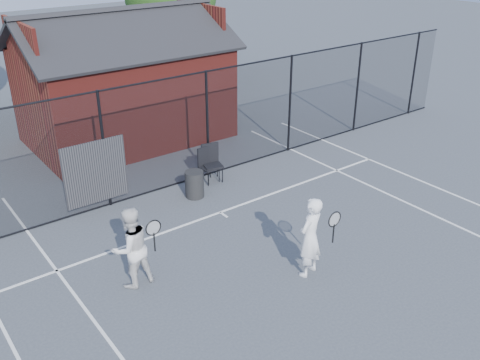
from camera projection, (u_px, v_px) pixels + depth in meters
ground at (303, 269)px, 11.06m from camera, size 80.00×80.00×0.00m
court_lines at (351, 302)px, 10.11m from camera, size 11.02×18.00×0.01m
fence at (166, 137)px, 13.87m from camera, size 22.04×3.00×3.00m
clubhouse at (125, 91)px, 17.12m from camera, size 6.50×4.36×4.19m
player_front at (310, 237)px, 10.58m from camera, size 0.81×0.65×1.72m
player_back at (131, 247)px, 10.27m from camera, size 0.93×0.69×1.69m
chair_left at (209, 166)px, 14.58m from camera, size 0.50×0.51×0.96m
chair_right at (213, 164)px, 14.63m from camera, size 0.60×0.61×1.02m
waste_bin at (194, 184)px, 13.84m from camera, size 0.52×0.52×0.71m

